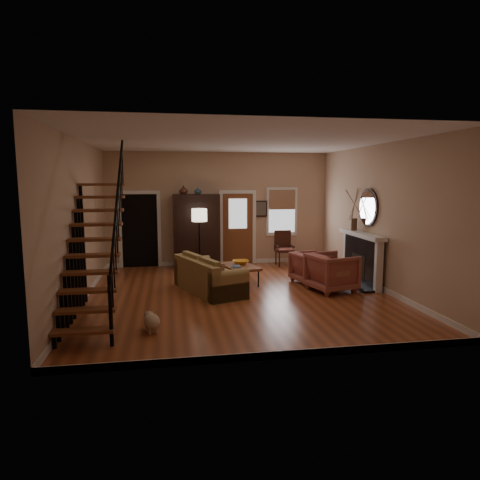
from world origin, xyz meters
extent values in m
plane|color=#9B4B27|center=(0.00, 0.00, 0.00)|extent=(7.00, 7.00, 0.00)
plane|color=white|center=(0.00, 0.00, 3.30)|extent=(7.00, 7.00, 0.00)
cube|color=tan|center=(0.00, 3.50, 1.65)|extent=(6.50, 0.04, 3.30)
cube|color=tan|center=(-3.25, 0.00, 1.65)|extent=(0.04, 7.00, 3.30)
cube|color=tan|center=(3.25, 0.00, 1.65)|extent=(0.04, 7.00, 3.30)
cube|color=black|center=(-2.30, 3.65, 1.05)|extent=(1.00, 0.36, 2.10)
cube|color=brown|center=(0.55, 3.48, 1.05)|extent=(0.90, 0.06, 2.10)
cube|color=silver|center=(1.90, 3.47, 1.55)|extent=(0.96, 0.06, 1.46)
cube|color=black|center=(3.13, 0.50, 0.57)|extent=(0.24, 1.60, 1.15)
cube|color=white|center=(3.07, 0.50, 1.20)|extent=(0.30, 1.95, 0.10)
cylinder|color=silver|center=(3.20, 0.50, 1.85)|extent=(0.05, 0.90, 0.90)
imported|color=#4C2619|center=(-1.05, 3.05, 2.22)|extent=(0.24, 0.24, 0.25)
imported|color=#334C60|center=(-0.65, 3.05, 2.21)|extent=(0.20, 0.20, 0.21)
imported|color=orange|center=(0.24, 1.16, 0.49)|extent=(0.40, 0.40, 0.10)
imported|color=maroon|center=(2.12, -0.06, 0.43)|extent=(1.15, 1.13, 0.86)
imported|color=maroon|center=(1.93, 0.80, 0.38)|extent=(0.99, 0.98, 0.75)
camera|label=1|loc=(-1.49, -9.01, 2.47)|focal=32.00mm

